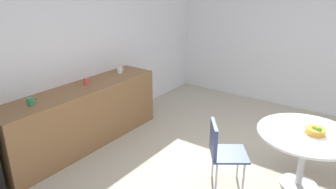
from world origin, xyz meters
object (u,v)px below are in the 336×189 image
at_px(chair_navy, 221,148).
at_px(fruit_bowl, 316,130).
at_px(round_table, 305,143).
at_px(mug_white, 86,81).
at_px(mug_green, 120,70).
at_px(mug_red, 30,101).

distance_m(chair_navy, fruit_bowl, 1.08).
distance_m(round_table, mug_white, 3.07).
height_order(mug_white, mug_green, same).
height_order(mug_green, mug_red, same).
relative_size(round_table, fruit_bowl, 5.06).
bearing_deg(mug_green, mug_white, -179.72).
distance_m(round_table, fruit_bowl, 0.19).
relative_size(round_table, mug_white, 8.60).
distance_m(mug_green, mug_red, 1.66).
distance_m(fruit_bowl, mug_green, 3.08).
distance_m(round_table, chair_navy, 0.98).
height_order(fruit_bowl, mug_white, mug_white).
xyz_separation_m(chair_navy, mug_green, (0.63, 2.19, 0.43)).
distance_m(round_table, mug_green, 3.01).
height_order(round_table, chair_navy, chair_navy).
relative_size(chair_navy, mug_green, 6.43).
distance_m(fruit_bowl, mug_red, 3.41).
height_order(fruit_bowl, mug_green, mug_green).
bearing_deg(round_table, mug_green, 88.50).
height_order(chair_navy, mug_white, mug_white).
height_order(round_table, mug_white, mug_white).
bearing_deg(fruit_bowl, chair_navy, 123.26).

